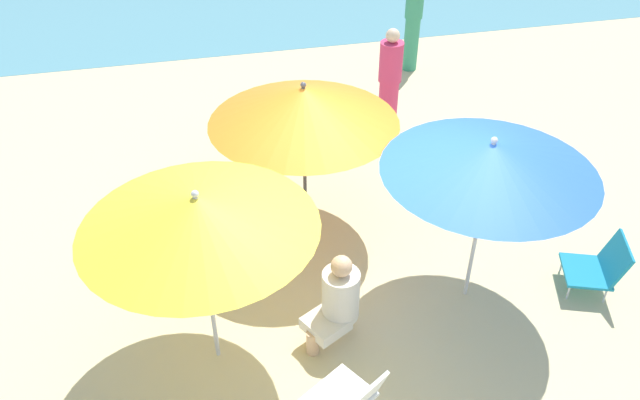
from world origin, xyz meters
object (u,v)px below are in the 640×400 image
at_px(umbrella_blue, 491,158).
at_px(beach_chair_a, 194,239).
at_px(umbrella_orange, 304,105).
at_px(umbrella_yellow, 198,213).
at_px(beach_chair_c, 599,266).
at_px(beach_bag, 452,200).
at_px(person_b, 413,19).
at_px(person_c, 337,300).
at_px(person_a, 389,82).
at_px(beach_chair_b, 347,400).

bearing_deg(umbrella_blue, beach_chair_a, 157.49).
distance_m(umbrella_orange, umbrella_yellow, 2.10).
bearing_deg(beach_chair_c, beach_bag, -39.10).
relative_size(umbrella_orange, beach_chair_c, 2.96).
height_order(person_b, beach_bag, person_b).
distance_m(person_b, person_c, 6.15).
bearing_deg(umbrella_orange, person_c, -92.61).
height_order(umbrella_orange, person_b, umbrella_orange).
bearing_deg(person_c, beach_chair_c, 152.31).
relative_size(beach_chair_c, person_a, 0.44).
xyz_separation_m(umbrella_yellow, person_c, (1.12, -0.03, -1.17)).
xyz_separation_m(umbrella_yellow, person_b, (3.83, 5.48, -0.78)).
bearing_deg(beach_bag, umbrella_yellow, -152.18).
xyz_separation_m(umbrella_yellow, beach_bag, (2.95, 1.56, -1.50)).
height_order(umbrella_orange, person_a, umbrella_orange).
relative_size(beach_chair_c, person_c, 0.71).
xyz_separation_m(person_b, beach_bag, (-0.87, -3.92, -0.72)).
relative_size(umbrella_yellow, beach_chair_b, 2.61).
relative_size(umbrella_blue, person_c, 2.01).
bearing_deg(umbrella_yellow, umbrella_orange, 55.19).
bearing_deg(beach_chair_c, umbrella_yellow, 20.60).
bearing_deg(person_a, umbrella_yellow, -23.33).
bearing_deg(beach_bag, person_b, 77.43).
distance_m(umbrella_blue, umbrella_orange, 2.03).
distance_m(umbrella_yellow, beach_chair_a, 1.86).
xyz_separation_m(person_b, person_c, (-2.71, -5.51, -0.39)).
height_order(person_a, beach_bag, person_a).
distance_m(umbrella_blue, person_b, 5.47).
bearing_deg(person_b, beach_chair_a, 165.88).
distance_m(umbrella_blue, beach_bag, 2.05).
bearing_deg(beach_chair_c, person_a, -52.41).
relative_size(umbrella_blue, beach_chair_a, 2.92).
xyz_separation_m(umbrella_orange, beach_chair_a, (-1.29, -0.42, -1.21)).
height_order(umbrella_blue, person_c, umbrella_blue).
xyz_separation_m(umbrella_blue, beach_chair_a, (-2.64, 1.09, -1.31)).
xyz_separation_m(umbrella_orange, person_b, (2.63, 3.75, -0.67)).
bearing_deg(umbrella_yellow, umbrella_blue, 4.80).
bearing_deg(person_a, beach_chair_b, -7.16).
relative_size(beach_chair_b, beach_chair_c, 1.08).
xyz_separation_m(umbrella_orange, person_a, (1.59, 1.83, -0.78)).
bearing_deg(umbrella_blue, person_a, 85.95).
distance_m(umbrella_orange, person_b, 4.63).
bearing_deg(beach_chair_c, beach_chair_a, 2.31).
height_order(beach_chair_a, beach_bag, beach_chair_a).
relative_size(umbrella_orange, beach_chair_b, 2.75).
height_order(beach_chair_b, person_a, person_a).
bearing_deg(person_c, umbrella_yellow, -29.94).
distance_m(umbrella_orange, beach_chair_c, 3.41).
xyz_separation_m(beach_chair_a, beach_chair_b, (1.05, -2.30, 0.00)).
bearing_deg(person_c, person_a, -143.12).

